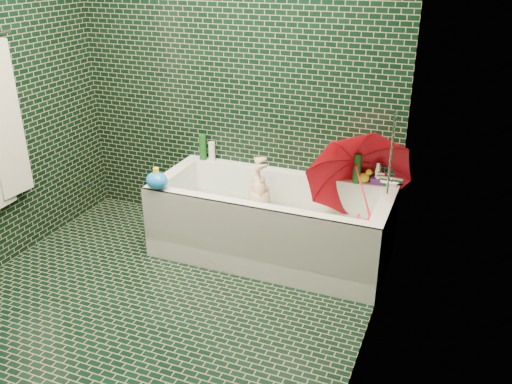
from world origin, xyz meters
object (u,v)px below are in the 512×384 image
at_px(rubber_duck, 364,177).
at_px(bath_toy, 157,180).
at_px(umbrella, 362,187).
at_px(bathtub, 270,230).
at_px(child, 262,212).

height_order(rubber_duck, bath_toy, bath_toy).
bearing_deg(bath_toy, umbrella, 19.27).
relative_size(bathtub, child, 2.12).
xyz_separation_m(child, rubber_duck, (0.69, 0.27, 0.29)).
height_order(umbrella, bath_toy, umbrella).
height_order(child, rubber_duck, rubber_duck).
bearing_deg(bathtub, bath_toy, -155.92).
bearing_deg(rubber_duck, child, -178.25).
bearing_deg(child, rubber_duck, 92.49).
bearing_deg(bath_toy, bathtub, 26.15).
relative_size(umbrella, rubber_duck, 5.61).
relative_size(child, rubber_duck, 6.30).
bearing_deg(umbrella, rubber_duck, 77.22).
height_order(bathtub, rubber_duck, rubber_duck).
bearing_deg(umbrella, bath_toy, 177.37).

